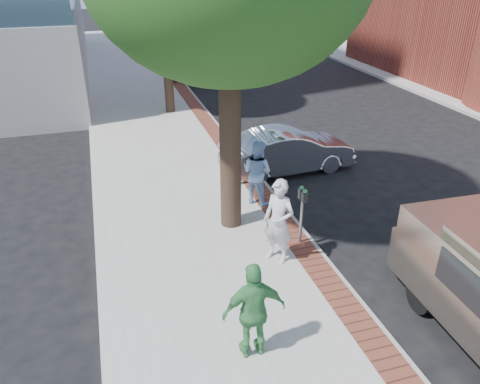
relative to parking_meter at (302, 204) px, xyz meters
name	(u,v)px	position (x,y,z in m)	size (l,w,h in m)	color
ground	(279,265)	(-0.74, -0.55, -1.21)	(120.00, 120.00, 0.00)	black
sidewalk	(162,147)	(-2.24, 7.45, -1.13)	(5.00, 60.00, 0.15)	#9E9991
brick_strip	(220,138)	(-0.04, 7.45, -1.05)	(0.60, 60.00, 0.01)	brown
curb	(229,139)	(0.31, 7.45, -1.13)	(0.10, 60.00, 0.15)	gray
signal_near	(164,29)	(0.16, 21.45, 1.05)	(0.70, 0.15, 3.80)	black
signal_far	(335,22)	(11.76, 21.45, 1.05)	(0.70, 0.15, 3.80)	black
parking_meter	(302,204)	(0.00, 0.00, 0.00)	(0.12, 0.32, 1.47)	gray
person_gray	(279,222)	(-0.78, -0.49, -0.07)	(0.72, 0.47, 1.97)	#BBBBC0
person_officer	(257,172)	(-0.33, 2.28, -0.15)	(0.88, 0.69, 1.81)	#99BFED
person_green	(254,311)	(-2.18, -2.99, -0.13)	(1.08, 0.45, 1.84)	#42924E
sedan_silver	(287,151)	(1.40, 4.28, -0.50)	(1.49, 4.28, 1.41)	#B5B7BD
bg_car	(206,69)	(1.69, 16.98, -0.52)	(1.62, 4.03, 1.37)	black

